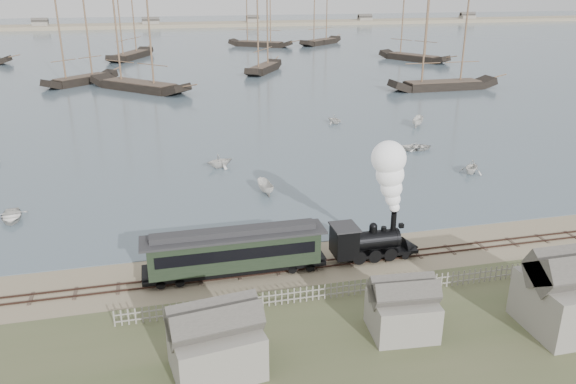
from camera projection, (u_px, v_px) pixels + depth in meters
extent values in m
plane|color=gray|center=(318.00, 253.00, 46.74)|extent=(600.00, 600.00, 0.00)
cube|color=#4A5F6A|center=(183.00, 44.00, 201.24)|extent=(600.00, 336.00, 0.06)
cube|color=#3B2720|center=(327.00, 266.00, 44.44)|extent=(120.00, 0.08, 0.12)
cube|color=#3B2720|center=(323.00, 260.00, 45.34)|extent=(120.00, 0.08, 0.12)
cube|color=#3F3028|center=(325.00, 264.00, 44.92)|extent=(120.00, 1.80, 0.06)
cube|color=tan|center=(172.00, 27.00, 273.95)|extent=(500.00, 20.00, 1.80)
cube|color=black|center=(374.00, 251.00, 45.59)|extent=(6.86, 2.02, 0.25)
cylinder|color=black|center=(370.00, 240.00, 45.15)|extent=(4.24, 1.51, 1.51)
cube|color=black|center=(344.00, 241.00, 44.58)|extent=(1.82, 2.22, 2.32)
cube|color=#2B2B2D|center=(345.00, 227.00, 44.15)|extent=(2.02, 2.42, 0.12)
cylinder|color=black|center=(393.00, 222.00, 45.09)|extent=(0.44, 0.44, 1.61)
sphere|color=black|center=(373.00, 227.00, 44.77)|extent=(0.65, 0.65, 0.65)
cone|color=black|center=(411.00, 248.00, 46.34)|extent=(1.41, 2.02, 2.02)
cube|color=black|center=(401.00, 226.00, 45.37)|extent=(0.35, 0.35, 0.35)
cube|color=black|center=(235.00, 267.00, 43.07)|extent=(13.94, 2.29, 0.35)
cube|color=black|center=(235.00, 251.00, 42.58)|extent=(12.95, 2.49, 2.49)
cube|color=black|center=(237.00, 255.00, 41.34)|extent=(11.95, 0.06, 0.90)
cube|color=black|center=(232.00, 241.00, 43.64)|extent=(11.95, 0.06, 0.90)
cube|color=#2B2B2D|center=(234.00, 235.00, 42.12)|extent=(13.94, 2.69, 0.18)
cube|color=#2B2B2D|center=(234.00, 231.00, 42.01)|extent=(12.45, 1.19, 0.45)
imported|color=silver|center=(188.00, 261.00, 44.78)|extent=(3.38, 4.03, 0.71)
imported|color=silver|center=(11.00, 216.00, 52.90)|extent=(4.26, 3.32, 0.81)
imported|color=silver|center=(220.00, 161.00, 67.73)|extent=(3.62, 3.91, 1.71)
imported|color=silver|center=(265.00, 187.00, 59.54)|extent=(3.55, 1.66, 1.32)
imported|color=silver|center=(417.00, 147.00, 74.94)|extent=(3.38, 4.38, 0.84)
imported|color=silver|center=(472.00, 167.00, 65.64)|extent=(4.05, 4.06, 1.62)
imported|color=silver|center=(417.00, 122.00, 86.99)|extent=(3.84, 3.44, 1.45)
imported|color=silver|center=(334.00, 119.00, 88.53)|extent=(3.55, 3.40, 1.45)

